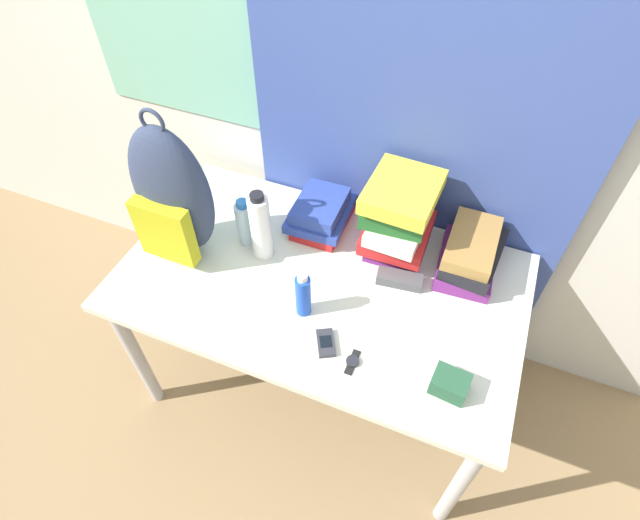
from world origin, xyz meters
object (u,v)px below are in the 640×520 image
at_px(sports_bottle, 261,227).
at_px(camera_pouch, 450,384).
at_px(backpack, 172,196).
at_px(book_stack_right, 471,254).
at_px(sunscreen_bottle, 303,295).
at_px(sunglasses_case, 400,279).
at_px(cell_phone, 326,343).
at_px(water_bottle, 245,223).
at_px(wristwatch, 352,362).
at_px(book_stack_center, 399,216).
at_px(book_stack_left, 321,213).

bearing_deg(sports_bottle, camera_pouch, -20.39).
xyz_separation_m(backpack, book_stack_right, (0.93, 0.28, -0.17)).
height_order(sunscreen_bottle, sunglasses_case, sunscreen_bottle).
xyz_separation_m(book_stack_right, cell_phone, (-0.33, -0.47, -0.06)).
bearing_deg(sunscreen_bottle, water_bottle, 146.15).
distance_m(camera_pouch, wristwatch, 0.28).
bearing_deg(sunglasses_case, book_stack_right, 38.65).
xyz_separation_m(sports_bottle, sunscreen_bottle, (0.22, -0.17, -0.05)).
height_order(sports_bottle, sunglasses_case, sports_bottle).
relative_size(book_stack_center, wristwatch, 3.38).
distance_m(sunglasses_case, wristwatch, 0.34).
bearing_deg(backpack, book_stack_left, 35.61).
bearing_deg(backpack, water_bottle, 30.77).
bearing_deg(backpack, sunscreen_bottle, -11.11).
bearing_deg(camera_pouch, book_stack_center, 122.50).
bearing_deg(sunscreen_bottle, camera_pouch, -10.78).
bearing_deg(sunglasses_case, book_stack_center, 112.42).
height_order(backpack, book_stack_left, backpack).
xyz_separation_m(water_bottle, wristwatch, (0.51, -0.32, -0.08)).
bearing_deg(book_stack_left, wristwatch, -58.76).
bearing_deg(sunglasses_case, sports_bottle, -173.71).
relative_size(backpack, sunglasses_case, 3.52).
bearing_deg(book_stack_right, backpack, -163.20).
height_order(sunscreen_bottle, camera_pouch, sunscreen_bottle).
xyz_separation_m(water_bottle, sunglasses_case, (0.56, 0.02, -0.07)).
distance_m(book_stack_left, book_stack_center, 0.29).
height_order(cell_phone, sunglasses_case, sunglasses_case).
xyz_separation_m(water_bottle, camera_pouch, (0.79, -0.30, -0.06)).
bearing_deg(book_stack_center, water_bottle, -160.95).
relative_size(book_stack_left, wristwatch, 3.12).
bearing_deg(wristwatch, sunglasses_case, 82.93).
bearing_deg(camera_pouch, book_stack_left, 140.75).
xyz_separation_m(book_stack_left, sports_bottle, (-0.13, -0.21, 0.07)).
relative_size(book_stack_center, sports_bottle, 1.05).
height_order(backpack, sunglasses_case, backpack).
relative_size(sunscreen_bottle, cell_phone, 1.69).
bearing_deg(camera_pouch, water_bottle, 159.38).
relative_size(cell_phone, wristwatch, 1.25).
bearing_deg(wristwatch, cell_phone, 163.98).
distance_m(backpack, water_bottle, 0.26).
bearing_deg(water_bottle, book_stack_left, 39.37).
bearing_deg(sports_bottle, backpack, -164.20).
bearing_deg(water_bottle, book_stack_center, 19.05).
bearing_deg(book_stack_center, book_stack_left, 179.08).
xyz_separation_m(sports_bottle, cell_phone, (0.34, -0.26, -0.12)).
xyz_separation_m(backpack, book_stack_center, (0.68, 0.28, -0.09)).
relative_size(water_bottle, cell_phone, 1.77).
relative_size(cell_phone, sunglasses_case, 0.68).
height_order(book_stack_right, sunscreen_bottle, sunscreen_bottle).
distance_m(book_stack_left, wristwatch, 0.58).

